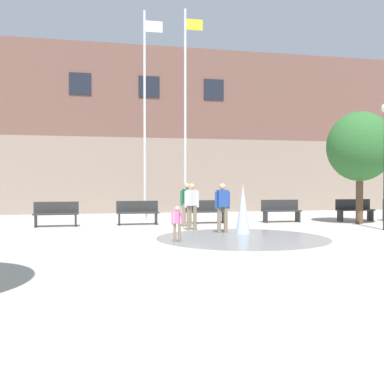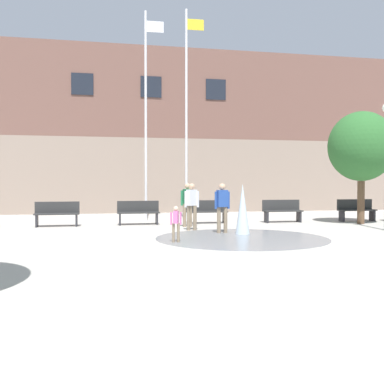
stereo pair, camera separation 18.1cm
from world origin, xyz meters
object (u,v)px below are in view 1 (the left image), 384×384
(park_bench_center, at_px, (138,212))
(park_bench_near_trashcan, at_px, (281,210))
(child_in_fountain, at_px, (177,221))
(adult_in_red, at_px, (192,203))
(flagpole_left, at_px, (145,110))
(street_tree_near_building, at_px, (360,147))
(park_bench_under_left_flagpole, at_px, (56,214))
(adult_watching, at_px, (187,201))
(park_bench_under_right_flagpole, at_px, (206,211))
(park_bench_far_right, at_px, (354,210))
(teen_by_trashcan, at_px, (222,204))
(flagpole_right, at_px, (186,109))

(park_bench_center, bearing_deg, park_bench_near_trashcan, -1.35)
(park_bench_center, bearing_deg, child_in_fountain, -83.42)
(adult_in_red, bearing_deg, flagpole_left, 72.98)
(flagpole_left, height_order, street_tree_near_building, flagpole_left)
(park_bench_under_left_flagpole, bearing_deg, park_bench_near_trashcan, -0.13)
(adult_watching, relative_size, flagpole_left, 0.18)
(park_bench_center, xyz_separation_m, adult_in_red, (1.62, -2.35, 0.45))
(park_bench_center, height_order, park_bench_under_right_flagpole, same)
(park_bench_under_left_flagpole, xyz_separation_m, adult_watching, (4.68, -1.06, 0.45))
(park_bench_center, distance_m, park_bench_far_right, 9.06)
(park_bench_near_trashcan, xyz_separation_m, adult_watching, (-4.10, -1.04, 0.45))
(park_bench_under_right_flagpole, bearing_deg, street_tree_near_building, -12.87)
(child_in_fountain, relative_size, teen_by_trashcan, 0.62)
(adult_watching, height_order, flagpole_left, flagpole_left)
(park_bench_center, relative_size, flagpole_left, 0.18)
(park_bench_center, height_order, park_bench_far_right, same)
(park_bench_under_right_flagpole, distance_m, adult_watching, 1.61)
(adult_in_red, distance_m, flagpole_right, 5.33)
(park_bench_center, xyz_separation_m, flagpole_right, (2.16, 1.39, 4.21))
(park_bench_under_left_flagpole, relative_size, street_tree_near_building, 0.37)
(park_bench_under_left_flagpole, xyz_separation_m, child_in_fountain, (3.59, -5.13, 0.10))
(park_bench_under_right_flagpole, xyz_separation_m, adult_in_red, (-1.07, -2.35, 0.45))
(park_bench_under_right_flagpole, height_order, adult_in_red, adult_in_red)
(park_bench_center, bearing_deg, adult_in_red, -55.42)
(street_tree_near_building, bearing_deg, park_bench_center, 171.08)
(park_bench_near_trashcan, height_order, flagpole_left, flagpole_left)
(park_bench_under_left_flagpole, height_order, child_in_fountain, child_in_fountain)
(park_bench_near_trashcan, relative_size, teen_by_trashcan, 1.01)
(park_bench_center, height_order, teen_by_trashcan, teen_by_trashcan)
(park_bench_near_trashcan, distance_m, park_bench_far_right, 3.26)
(adult_in_red, xyz_separation_m, flagpole_left, (-1.17, 3.74, 3.65))
(park_bench_under_right_flagpole, height_order, child_in_fountain, child_in_fountain)
(park_bench_far_right, relative_size, street_tree_near_building, 0.37)
(park_bench_under_right_flagpole, bearing_deg, adult_watching, -130.41)
(park_bench_under_left_flagpole, xyz_separation_m, teen_by_trashcan, (5.41, -3.21, 0.45))
(child_in_fountain, bearing_deg, adult_in_red, 179.88)
(child_in_fountain, height_order, street_tree_near_building, street_tree_near_building)
(adult_watching, distance_m, teen_by_trashcan, 2.27)
(adult_watching, bearing_deg, child_in_fountain, -34.67)
(park_bench_far_right, distance_m, street_tree_near_building, 2.82)
(park_bench_far_right, height_order, flagpole_left, flagpole_left)
(park_bench_under_left_flagpole, bearing_deg, park_bench_far_right, -0.48)
(park_bench_under_left_flagpole, bearing_deg, adult_in_red, -25.87)
(park_bench_center, distance_m, child_in_fountain, 5.28)
(park_bench_near_trashcan, height_order, child_in_fountain, child_in_fountain)
(park_bench_center, xyz_separation_m, park_bench_under_right_flagpole, (2.70, -0.00, 0.00))
(teen_by_trashcan, bearing_deg, child_in_fountain, -144.34)
(teen_by_trashcan, xyz_separation_m, street_tree_near_building, (6.14, 1.99, 2.08))
(child_in_fountain, bearing_deg, flagpole_right, -173.96)
(park_bench_under_left_flagpole, distance_m, child_in_fountain, 6.26)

